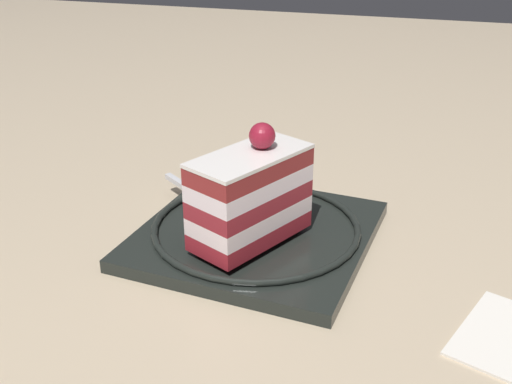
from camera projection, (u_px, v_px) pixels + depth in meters
The scene contains 6 objects.
ground_plane at pixel (227, 251), 0.53m from camera, with size 2.40×2.40×0.00m, color tan.
dessert_plate at pixel (256, 232), 0.54m from camera, with size 0.21×0.21×0.02m.
cake_slice at pixel (251, 194), 0.50m from camera, with size 0.09×0.11×0.10m.
whipped_cream_dollop at pixel (273, 180), 0.58m from camera, with size 0.03×0.03×0.03m, color white.
fork at pixel (199, 196), 0.58m from camera, with size 0.09×0.07×0.00m.
folded_napkin at pixel (500, 333), 0.43m from camera, with size 0.09×0.05×0.00m, color silver.
Camera 1 is at (-0.16, 0.43, 0.27)m, focal length 43.66 mm.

